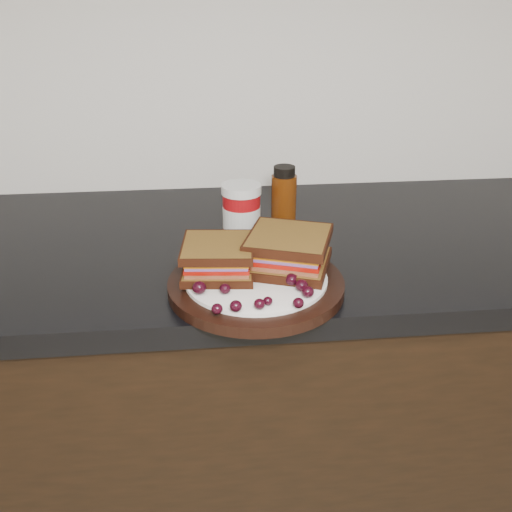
{
  "coord_description": "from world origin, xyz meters",
  "views": [
    {
      "loc": [
        -0.05,
        0.7,
        1.35
      ],
      "look_at": [
        0.03,
        1.5,
        0.96
      ],
      "focal_mm": 40.0,
      "sensor_mm": 36.0,
      "label": 1
    }
  ],
  "objects": [
    {
      "name": "grape_15",
      "position": [
        -0.03,
        1.51,
        0.93
      ],
      "size": [
        0.02,
        0.02,
        0.02
      ],
      "primitive_type": "ellipsoid",
      "color": "black",
      "rests_on": "plate"
    },
    {
      "name": "grape_19",
      "position": [
        -0.05,
        1.5,
        0.93
      ],
      "size": [
        0.02,
        0.02,
        0.02
      ],
      "primitive_type": "ellipsoid",
      "color": "black",
      "rests_on": "plate"
    },
    {
      "name": "sandwich_right",
      "position": [
        0.08,
        1.52,
        0.95
      ],
      "size": [
        0.16,
        0.16,
        0.06
      ],
      "primitive_type": null,
      "rotation": [
        0.0,
        0.0,
        -0.34
      ],
      "color": "brown",
      "rests_on": "plate"
    },
    {
      "name": "grape_7",
      "position": [
        0.1,
        1.42,
        0.93
      ],
      "size": [
        0.02,
        0.02,
        0.02
      ],
      "primitive_type": "ellipsoid",
      "color": "black",
      "rests_on": "plate"
    },
    {
      "name": "grape_3",
      "position": [
        -0.01,
        1.39,
        0.93
      ],
      "size": [
        0.02,
        0.02,
        0.02
      ],
      "primitive_type": "ellipsoid",
      "color": "black",
      "rests_on": "plate"
    },
    {
      "name": "grape_16",
      "position": [
        -0.07,
        1.48,
        0.93
      ],
      "size": [
        0.02,
        0.02,
        0.02
      ],
      "primitive_type": "ellipsoid",
      "color": "black",
      "rests_on": "plate"
    },
    {
      "name": "grape_5",
      "position": [
        0.04,
        1.41,
        0.93
      ],
      "size": [
        0.01,
        0.01,
        0.01
      ],
      "primitive_type": "ellipsoid",
      "color": "black",
      "rests_on": "plate"
    },
    {
      "name": "grape_1",
      "position": [
        -0.02,
        1.45,
        0.93
      ],
      "size": [
        0.02,
        0.02,
        0.02
      ],
      "primitive_type": "ellipsoid",
      "color": "black",
      "rests_on": "plate"
    },
    {
      "name": "grape_11",
      "position": [
        0.1,
        1.52,
        0.93
      ],
      "size": [
        0.02,
        0.02,
        0.02
      ],
      "primitive_type": "ellipsoid",
      "color": "black",
      "rests_on": "plate"
    },
    {
      "name": "grape_8",
      "position": [
        0.09,
        1.44,
        0.93
      ],
      "size": [
        0.02,
        0.02,
        0.02
      ],
      "primitive_type": "ellipsoid",
      "color": "black",
      "rests_on": "plate"
    },
    {
      "name": "grape_13",
      "position": [
        -0.04,
        1.55,
        0.93
      ],
      "size": [
        0.02,
        0.02,
        0.02
      ],
      "primitive_type": "ellipsoid",
      "color": "black",
      "rests_on": "plate"
    },
    {
      "name": "grape_6",
      "position": [
        0.08,
        1.4,
        0.93
      ],
      "size": [
        0.02,
        0.02,
        0.02
      ],
      "primitive_type": "ellipsoid",
      "color": "black",
      "rests_on": "plate"
    },
    {
      "name": "sandwich_left",
      "position": [
        -0.03,
        1.52,
        0.95
      ],
      "size": [
        0.12,
        0.12,
        0.05
      ],
      "primitive_type": null,
      "rotation": [
        0.0,
        0.0,
        -0.09
      ],
      "color": "brown",
      "rests_on": "plate"
    },
    {
      "name": "grape_2",
      "position": [
        -0.04,
        1.39,
        0.93
      ],
      "size": [
        0.02,
        0.02,
        0.02
      ],
      "primitive_type": "ellipsoid",
      "color": "black",
      "rests_on": "plate"
    },
    {
      "name": "oil_bottle",
      "position": [
        0.1,
        1.72,
        0.97
      ],
      "size": [
        0.06,
        0.06,
        0.13
      ],
      "primitive_type": "cylinder",
      "rotation": [
        0.0,
        0.0,
        -0.25
      ],
      "color": "#4B2007",
      "rests_on": "countertop"
    },
    {
      "name": "grape_17",
      "position": [
        -0.03,
        1.53,
        0.93
      ],
      "size": [
        0.02,
        0.02,
        0.02
      ],
      "primitive_type": "ellipsoid",
      "color": "black",
      "rests_on": "plate"
    },
    {
      "name": "grape_18",
      "position": [
        -0.06,
        1.52,
        0.93
      ],
      "size": [
        0.02,
        0.02,
        0.02
      ],
      "primitive_type": "ellipsoid",
      "color": "black",
      "rests_on": "plate"
    },
    {
      "name": "grape_9",
      "position": [
        0.08,
        1.46,
        0.93
      ],
      "size": [
        0.02,
        0.02,
        0.02
      ],
      "primitive_type": "ellipsoid",
      "color": "black",
      "rests_on": "plate"
    },
    {
      "name": "grape_0",
      "position": [
        -0.06,
        1.45,
        0.93
      ],
      "size": [
        0.02,
        0.02,
        0.02
      ],
      "primitive_type": "ellipsoid",
      "color": "black",
      "rests_on": "plate"
    },
    {
      "name": "condiment_jar",
      "position": [
        0.02,
        1.7,
        0.95
      ],
      "size": [
        0.09,
        0.09,
        0.11
      ],
      "primitive_type": "cylinder",
      "rotation": [
        0.0,
        0.0,
        -0.31
      ],
      "color": "#9B0B0F",
      "rests_on": "countertop"
    },
    {
      "name": "base_cabinets",
      "position": [
        0.0,
        1.7,
        0.43
      ],
      "size": [
        3.96,
        0.58,
        0.86
      ],
      "primitive_type": "cube",
      "color": "black",
      "rests_on": "ground_plane"
    },
    {
      "name": "countertop",
      "position": [
        0.0,
        1.7,
        0.88
      ],
      "size": [
        3.98,
        0.6,
        0.04
      ],
      "primitive_type": "cube",
      "color": "black",
      "rests_on": "base_cabinets"
    },
    {
      "name": "grape_12",
      "position": [
        0.1,
        1.54,
        0.93
      ],
      "size": [
        0.02,
        0.02,
        0.01
      ],
      "primitive_type": "ellipsoid",
      "color": "black",
      "rests_on": "plate"
    },
    {
      "name": "plate",
      "position": [
        0.03,
        1.5,
        0.91
      ],
      "size": [
        0.28,
        0.28,
        0.02
      ],
      "primitive_type": "cylinder",
      "color": "black",
      "rests_on": "countertop"
    },
    {
      "name": "grape_10",
      "position": [
        0.11,
        1.5,
        0.93
      ],
      "size": [
        0.02,
        0.02,
        0.02
      ],
      "primitive_type": "ellipsoid",
      "color": "black",
      "rests_on": "plate"
    },
    {
      "name": "grape_4",
      "position": [
        0.02,
        1.4,
        0.93
      ],
      "size": [
        0.02,
        0.02,
        0.02
      ],
      "primitive_type": "ellipsoid",
      "color": "black",
      "rests_on": "plate"
    },
    {
      "name": "grape_14",
      "position": [
        -0.04,
        1.53,
        0.93
      ],
      "size": [
        0.02,
        0.02,
        0.02
      ],
      "primitive_type": "ellipsoid",
      "color": "black",
      "rests_on": "plate"
    }
  ]
}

